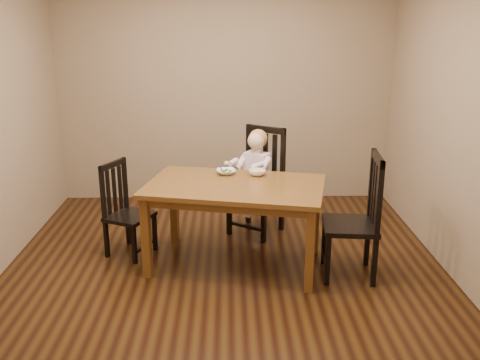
{
  "coord_description": "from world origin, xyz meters",
  "views": [
    {
      "loc": [
        0.04,
        -4.43,
        2.22
      ],
      "look_at": [
        0.14,
        0.25,
        0.76
      ],
      "focal_mm": 40.0,
      "sensor_mm": 36.0,
      "label": 1
    }
  ],
  "objects_px": {
    "dining_table": "(235,194)",
    "chair_child": "(259,183)",
    "bowl_peas": "(226,172)",
    "bowl_veg": "(257,173)",
    "toddler": "(256,171)",
    "chair_right": "(357,219)",
    "chair_left": "(125,211)"
  },
  "relations": [
    {
      "from": "chair_right",
      "to": "bowl_peas",
      "type": "bearing_deg",
      "value": 69.75
    },
    {
      "from": "chair_right",
      "to": "toddler",
      "type": "distance_m",
      "value": 1.3
    },
    {
      "from": "chair_child",
      "to": "bowl_peas",
      "type": "bearing_deg",
      "value": 88.73
    },
    {
      "from": "chair_left",
      "to": "toddler",
      "type": "height_order",
      "value": "toddler"
    },
    {
      "from": "dining_table",
      "to": "chair_left",
      "type": "bearing_deg",
      "value": 165.41
    },
    {
      "from": "bowl_peas",
      "to": "bowl_veg",
      "type": "height_order",
      "value": "bowl_veg"
    },
    {
      "from": "toddler",
      "to": "bowl_veg",
      "type": "xyz_separation_m",
      "value": [
        -0.02,
        -0.49,
        0.13
      ]
    },
    {
      "from": "bowl_peas",
      "to": "bowl_veg",
      "type": "bearing_deg",
      "value": -8.76
    },
    {
      "from": "chair_right",
      "to": "bowl_peas",
      "type": "distance_m",
      "value": 1.28
    },
    {
      "from": "bowl_peas",
      "to": "chair_child",
      "type": "bearing_deg",
      "value": 55.7
    },
    {
      "from": "chair_left",
      "to": "chair_right",
      "type": "relative_size",
      "value": 0.82
    },
    {
      "from": "chair_child",
      "to": "toddler",
      "type": "bearing_deg",
      "value": 90.0
    },
    {
      "from": "chair_child",
      "to": "chair_right",
      "type": "bearing_deg",
      "value": 160.18
    },
    {
      "from": "dining_table",
      "to": "toddler",
      "type": "distance_m",
      "value": 0.79
    },
    {
      "from": "bowl_peas",
      "to": "chair_right",
      "type": "bearing_deg",
      "value": -26.01
    },
    {
      "from": "chair_right",
      "to": "toddler",
      "type": "height_order",
      "value": "chair_right"
    },
    {
      "from": "chair_right",
      "to": "bowl_veg",
      "type": "xyz_separation_m",
      "value": [
        -0.84,
        0.51,
        0.27
      ]
    },
    {
      "from": "chair_left",
      "to": "toddler",
      "type": "relative_size",
      "value": 1.58
    },
    {
      "from": "bowl_peas",
      "to": "dining_table",
      "type": "bearing_deg",
      "value": -75.69
    },
    {
      "from": "toddler",
      "to": "bowl_peas",
      "type": "distance_m",
      "value": 0.56
    },
    {
      "from": "chair_child",
      "to": "bowl_veg",
      "type": "relative_size",
      "value": 6.93
    },
    {
      "from": "dining_table",
      "to": "bowl_peas",
      "type": "height_order",
      "value": "bowl_peas"
    },
    {
      "from": "dining_table",
      "to": "bowl_veg",
      "type": "xyz_separation_m",
      "value": [
        0.21,
        0.27,
        0.12
      ]
    },
    {
      "from": "bowl_veg",
      "to": "dining_table",
      "type": "bearing_deg",
      "value": -128.07
    },
    {
      "from": "chair_left",
      "to": "bowl_peas",
      "type": "xyz_separation_m",
      "value": [
        0.96,
        0.04,
        0.37
      ]
    },
    {
      "from": "chair_left",
      "to": "chair_right",
      "type": "distance_m",
      "value": 2.15
    },
    {
      "from": "toddler",
      "to": "bowl_peas",
      "type": "relative_size",
      "value": 3.2
    },
    {
      "from": "dining_table",
      "to": "chair_child",
      "type": "xyz_separation_m",
      "value": [
        0.26,
        0.81,
        -0.16
      ]
    },
    {
      "from": "bowl_peas",
      "to": "bowl_veg",
      "type": "distance_m",
      "value": 0.29
    },
    {
      "from": "dining_table",
      "to": "toddler",
      "type": "height_order",
      "value": "toddler"
    },
    {
      "from": "chair_left",
      "to": "bowl_veg",
      "type": "bearing_deg",
      "value": 116.24
    },
    {
      "from": "dining_table",
      "to": "bowl_veg",
      "type": "distance_m",
      "value": 0.36
    }
  ]
}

